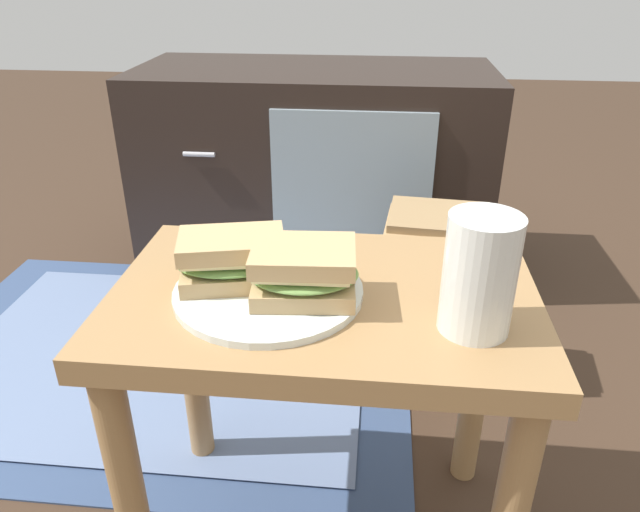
# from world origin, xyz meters

# --- Properties ---
(side_table) EXTENTS (0.56, 0.36, 0.46)m
(side_table) POSITION_xyz_m (0.00, 0.00, 0.37)
(side_table) COLOR #A37A4C
(side_table) RESTS_ON ground
(tv_cabinet) EXTENTS (0.96, 0.46, 0.58)m
(tv_cabinet) POSITION_xyz_m (-0.12, 0.95, 0.29)
(tv_cabinet) COLOR black
(tv_cabinet) RESTS_ON ground
(area_rug) EXTENTS (1.16, 0.86, 0.01)m
(area_rug) POSITION_xyz_m (-0.43, 0.43, 0.00)
(area_rug) COLOR #384C72
(area_rug) RESTS_ON ground
(plate) EXTENTS (0.24, 0.24, 0.01)m
(plate) POSITION_xyz_m (-0.07, -0.02, 0.47)
(plate) COLOR silver
(plate) RESTS_ON side_table
(sandwich_front) EXTENTS (0.16, 0.12, 0.07)m
(sandwich_front) POSITION_xyz_m (-0.12, -0.01, 0.50)
(sandwich_front) COLOR tan
(sandwich_front) RESTS_ON plate
(sandwich_back) EXTENTS (0.14, 0.12, 0.07)m
(sandwich_back) POSITION_xyz_m (-0.02, -0.03, 0.50)
(sandwich_back) COLOR tan
(sandwich_back) RESTS_ON plate
(beer_glass) EXTENTS (0.08, 0.08, 0.14)m
(beer_glass) POSITION_xyz_m (0.18, -0.07, 0.53)
(beer_glass) COLOR silver
(beer_glass) RESTS_ON side_table
(paper_bag) EXTENTS (0.22, 0.19, 0.39)m
(paper_bag) POSITION_xyz_m (0.19, 0.44, 0.19)
(paper_bag) COLOR tan
(paper_bag) RESTS_ON ground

